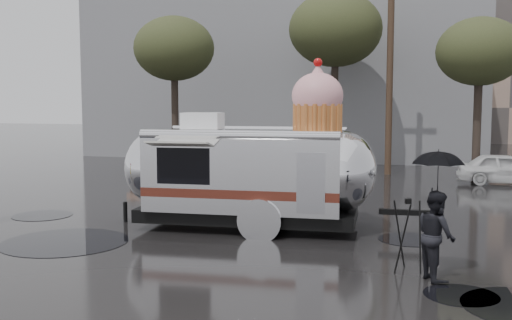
% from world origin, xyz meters
% --- Properties ---
extents(ground, '(120.00, 120.00, 0.00)m').
position_xyz_m(ground, '(0.00, 0.00, 0.00)').
color(ground, black).
rests_on(ground, ground).
extents(puddles, '(13.60, 6.13, 0.01)m').
position_xyz_m(puddles, '(-0.38, -0.66, 0.00)').
color(puddles, black).
rests_on(puddles, ground).
extents(grey_building, '(22.00, 12.00, 13.00)m').
position_xyz_m(grey_building, '(-4.00, 24.00, 6.50)').
color(grey_building, slate).
rests_on(grey_building, ground).
extents(utility_pole, '(1.60, 0.28, 9.00)m').
position_xyz_m(utility_pole, '(2.50, 14.00, 4.62)').
color(utility_pole, '#473323').
rests_on(utility_pole, ground).
extents(tree_left, '(3.64, 3.64, 6.95)m').
position_xyz_m(tree_left, '(-7.00, 13.00, 5.48)').
color(tree_left, '#382D26').
rests_on(tree_left, ground).
extents(tree_mid, '(4.20, 4.20, 8.03)m').
position_xyz_m(tree_mid, '(0.00, 15.00, 6.34)').
color(tree_mid, '#382D26').
rests_on(tree_mid, ground).
extents(tree_right, '(3.36, 3.36, 6.42)m').
position_xyz_m(tree_right, '(6.00, 13.00, 5.06)').
color(tree_right, '#382D26').
rests_on(tree_right, ground).
extents(barricade_row, '(4.30, 0.80, 1.00)m').
position_xyz_m(barricade_row, '(-5.55, 9.96, 0.52)').
color(barricade_row, '#473323').
rests_on(barricade_row, ground).
extents(airstream_trailer, '(7.92, 3.35, 4.27)m').
position_xyz_m(airstream_trailer, '(-0.03, 1.87, 1.50)').
color(airstream_trailer, silver).
rests_on(airstream_trailer, ground).
extents(person_right, '(0.71, 0.87, 1.60)m').
position_xyz_m(person_right, '(4.34, -1.41, 0.80)').
color(person_right, black).
rests_on(person_right, ground).
extents(umbrella_black, '(1.14, 1.14, 2.33)m').
position_xyz_m(umbrella_black, '(4.34, -1.41, 1.94)').
color(umbrella_black, black).
rests_on(umbrella_black, ground).
extents(tripod, '(0.54, 0.56, 1.38)m').
position_xyz_m(tripod, '(3.83, -1.02, 0.79)').
color(tripod, black).
rests_on(tripod, ground).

